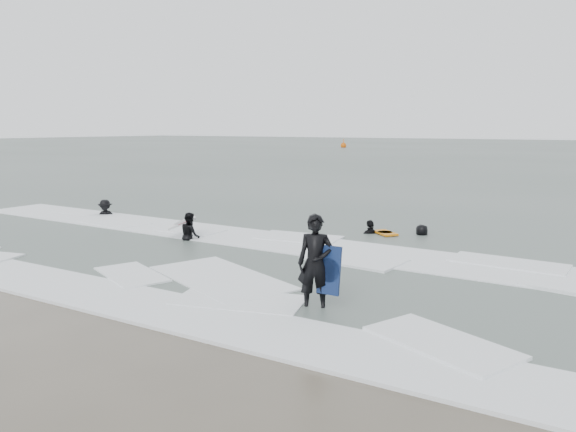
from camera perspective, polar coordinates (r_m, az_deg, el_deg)
The scene contains 10 objects.
ground at distance 12.37m, azimuth -12.57°, elevation -8.14°, with size 320.00×320.00×0.00m, color brown.
sea at distance 88.80m, azimuth 26.91°, elevation 5.80°, with size 320.00×320.00×0.00m, color #47544C.
surfer_centre at distance 11.34m, azimuth 2.77°, elevation -9.52°, with size 0.71×0.47×1.95m, color black.
surfer_wading at distance 18.21m, azimuth -9.89°, elevation -2.52°, with size 0.72×0.56×1.48m, color black.
surfer_breaker at distance 23.98m, azimuth -18.05°, elevation -0.05°, with size 1.00×0.57×1.54m, color black.
surfer_right_near at distance 19.18m, azimuth 8.38°, elevation -1.90°, with size 0.97×0.40×1.65m, color black.
surfer_right_far at distance 19.22m, azimuth 13.42°, elevation -2.02°, with size 0.76×0.49×1.55m, color black.
surf_foam at distance 15.10m, azimuth -2.64°, elevation -4.63°, with size 30.03×9.06×0.09m.
bodyboards at distance 15.99m, azimuth 0.70°, elevation -2.17°, with size 8.16×8.47×1.25m.
buoy at distance 97.58m, azimuth 5.66°, elevation 7.14°, with size 1.00×1.00×1.65m.
Camera 1 is at (8.40, -8.33, 3.61)m, focal length 35.00 mm.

